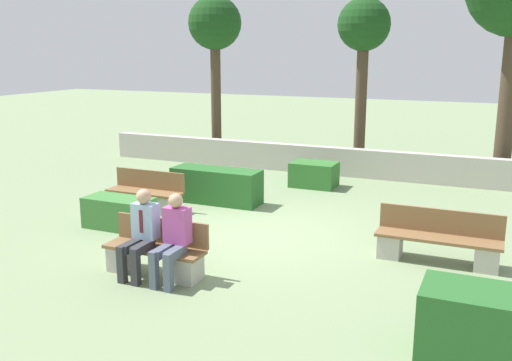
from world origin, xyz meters
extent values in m
plane|color=gray|center=(0.00, 0.00, 0.00)|extent=(60.00, 60.00, 0.00)
cube|color=#B7B2A8|center=(0.00, 5.57, 0.38)|extent=(14.17, 0.30, 0.76)
cube|color=brown|center=(-0.58, -2.39, 0.41)|extent=(1.61, 0.44, 0.05)
cube|color=brown|center=(-0.58, -2.15, 0.63)|extent=(1.61, 0.04, 0.40)
cube|color=#B7B2A8|center=(-1.16, -2.39, 0.19)|extent=(0.36, 0.40, 0.38)
cube|color=#B7B2A8|center=(-0.01, -2.39, 0.19)|extent=(0.36, 0.40, 0.38)
cube|color=brown|center=(3.28, -0.16, 0.41)|extent=(1.95, 0.44, 0.05)
cube|color=brown|center=(3.28, 0.09, 0.63)|extent=(1.95, 0.04, 0.40)
cube|color=#B7B2A8|center=(2.53, -0.16, 0.19)|extent=(0.36, 0.40, 0.38)
cube|color=#B7B2A8|center=(4.02, -0.16, 0.19)|extent=(0.36, 0.40, 0.38)
cube|color=brown|center=(-2.76, 0.49, 0.41)|extent=(1.69, 0.44, 0.05)
cube|color=brown|center=(-2.76, 0.74, 0.63)|extent=(1.69, 0.04, 0.40)
cube|color=#B7B2A8|center=(-3.37, 0.49, 0.19)|extent=(0.36, 0.40, 0.38)
cube|color=#B7B2A8|center=(-2.14, 0.49, 0.19)|extent=(0.36, 0.40, 0.38)
cube|color=#333338|center=(-0.83, -2.60, 0.50)|extent=(0.14, 0.46, 0.13)
cube|color=#333338|center=(-0.63, -2.60, 0.50)|extent=(0.14, 0.46, 0.13)
cube|color=#333338|center=(-0.85, -2.83, 0.28)|extent=(0.11, 0.11, 0.56)
cube|color=#333338|center=(-0.61, -2.83, 0.28)|extent=(0.11, 0.11, 0.56)
cube|color=#9EBCE0|center=(-0.73, -2.36, 0.83)|extent=(0.38, 0.22, 0.54)
sphere|color=tan|center=(-0.73, -2.38, 1.22)|extent=(0.22, 0.22, 0.22)
cube|color=maroon|center=(-0.73, -2.48, 0.85)|extent=(0.06, 0.01, 0.35)
cube|color=#515B70|center=(-0.28, -2.60, 0.50)|extent=(0.14, 0.46, 0.13)
cube|color=#515B70|center=(-0.08, -2.60, 0.50)|extent=(0.14, 0.46, 0.13)
cube|color=#515B70|center=(-0.30, -2.83, 0.28)|extent=(0.11, 0.11, 0.56)
cube|color=#515B70|center=(-0.06, -2.83, 0.28)|extent=(0.11, 0.11, 0.56)
cube|color=#B74C9E|center=(-0.18, -2.36, 0.83)|extent=(0.38, 0.22, 0.54)
sphere|color=tan|center=(-0.18, -2.38, 1.21)|extent=(0.21, 0.21, 0.21)
cube|color=#286028|center=(4.12, -3.02, 0.41)|extent=(1.43, 0.81, 0.82)
cube|color=#33702D|center=(-0.16, 4.05, 0.31)|extent=(1.10, 0.78, 0.61)
cube|color=#3D7A38|center=(-2.52, -0.68, 0.30)|extent=(1.33, 0.63, 0.60)
cube|color=#286028|center=(-1.68, 1.73, 0.38)|extent=(2.01, 0.68, 0.77)
cylinder|color=#473828|center=(-4.20, 6.57, 1.84)|extent=(0.31, 0.31, 3.68)
sphere|color=#194219|center=(-4.20, 6.57, 4.12)|extent=(1.61, 1.61, 1.61)
cylinder|color=#473828|center=(0.31, 6.74, 1.81)|extent=(0.32, 0.32, 3.61)
sphere|color=#194219|center=(0.31, 6.74, 4.01)|extent=(1.45, 1.45, 1.45)
cylinder|color=#473828|center=(4.10, 6.41, 2.09)|extent=(0.43, 0.43, 4.18)
camera|label=1|loc=(4.10, -9.21, 3.35)|focal=40.00mm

